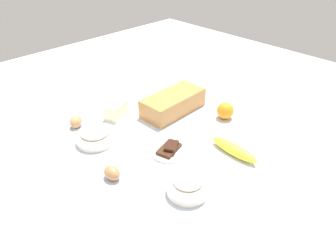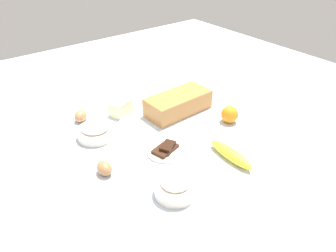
# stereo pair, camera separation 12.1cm
# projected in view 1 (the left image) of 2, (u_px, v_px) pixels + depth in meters

# --- Properties ---
(ground_plane) EXTENTS (2.40, 2.40, 0.02)m
(ground_plane) POSITION_uv_depth(u_px,v_px,m) (168.00, 137.00, 1.24)
(ground_plane) COLOR silver
(loaf_pan) EXTENTS (0.28, 0.14, 0.08)m
(loaf_pan) POSITION_uv_depth(u_px,v_px,m) (173.00, 102.00, 1.37)
(loaf_pan) COLOR #B77A3D
(loaf_pan) RESTS_ON ground_plane
(flour_bowl) EXTENTS (0.14, 0.14, 0.06)m
(flour_bowl) POSITION_uv_depth(u_px,v_px,m) (95.00, 135.00, 1.18)
(flour_bowl) COLOR silver
(flour_bowl) RESTS_ON ground_plane
(sugar_bowl) EXTENTS (0.13, 0.13, 0.07)m
(sugar_bowl) POSITION_uv_depth(u_px,v_px,m) (188.00, 185.00, 0.96)
(sugar_bowl) COLOR silver
(sugar_bowl) RESTS_ON ground_plane
(banana) EXTENTS (0.05, 0.19, 0.04)m
(banana) POSITION_uv_depth(u_px,v_px,m) (234.00, 150.00, 1.13)
(banana) COLOR yellow
(banana) RESTS_ON ground_plane
(orange_fruit) EXTENTS (0.07, 0.07, 0.07)m
(orange_fruit) POSITION_uv_depth(u_px,v_px,m) (225.00, 111.00, 1.32)
(orange_fruit) COLOR orange
(orange_fruit) RESTS_ON ground_plane
(butter_block) EXTENTS (0.11, 0.09, 0.06)m
(butter_block) POSITION_uv_depth(u_px,v_px,m) (116.00, 110.00, 1.33)
(butter_block) COLOR #F4EDB2
(butter_block) RESTS_ON ground_plane
(egg_near_butter) EXTENTS (0.05, 0.06, 0.05)m
(egg_near_butter) POSITION_uv_depth(u_px,v_px,m) (112.00, 173.00, 1.02)
(egg_near_butter) COLOR #AB7346
(egg_near_butter) RESTS_ON ground_plane
(egg_beside_bowl) EXTENTS (0.08, 0.08, 0.05)m
(egg_beside_bowl) POSITION_uv_depth(u_px,v_px,m) (76.00, 121.00, 1.27)
(egg_beside_bowl) COLOR #BA7E4C
(egg_beside_bowl) RESTS_ON ground_plane
(chocolate_plate) EXTENTS (0.13, 0.13, 0.03)m
(chocolate_plate) POSITION_uv_depth(u_px,v_px,m) (169.00, 150.00, 1.14)
(chocolate_plate) COLOR silver
(chocolate_plate) RESTS_ON ground_plane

